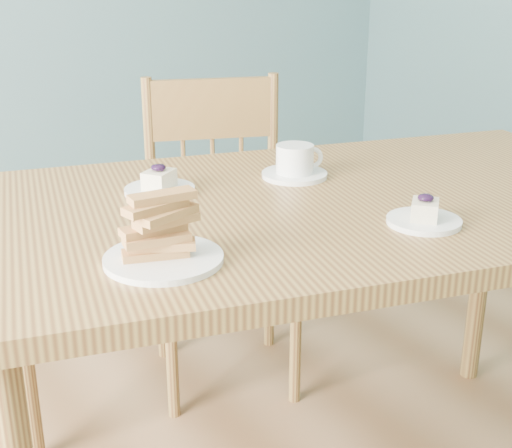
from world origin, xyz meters
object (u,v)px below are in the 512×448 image
object	(u,v)px
cheesecake_plate_far	(159,185)
coffee_cup	(295,163)
dining_table	(331,231)
cheesecake_plate_near	(424,216)
biscotti_plate	(163,239)
dining_chair	(221,233)

from	to	relation	value
cheesecake_plate_far	coffee_cup	distance (m)	0.34
dining_table	cheesecake_plate_near	xyz separation A→B (m)	(0.05, -0.23, 0.10)
coffee_cup	biscotti_plate	distance (m)	0.58
dining_table	coffee_cup	size ratio (longest dim) A/B	10.82
dining_chair	dining_table	bearing A→B (deg)	-77.30
cheesecake_plate_far	biscotti_plate	size ratio (longest dim) A/B	0.75
coffee_cup	dining_table	bearing A→B (deg)	-77.55
cheesecake_plate_far	biscotti_plate	bearing A→B (deg)	-114.98
cheesecake_plate_near	coffee_cup	size ratio (longest dim) A/B	0.94
coffee_cup	cheesecake_plate_far	bearing A→B (deg)	-171.87
dining_table	coffee_cup	bearing A→B (deg)	97.56
cheesecake_plate_far	coffee_cup	xyz separation A→B (m)	(0.33, -0.07, 0.02)
dining_chair	cheesecake_plate_far	distance (m)	0.68
coffee_cup	biscotti_plate	size ratio (longest dim) A/B	0.75
dining_chair	biscotti_plate	bearing A→B (deg)	-104.94
dining_chair	biscotti_plate	size ratio (longest dim) A/B	4.65
dining_table	cheesecake_plate_far	world-z (taller)	cheesecake_plate_far
dining_chair	coffee_cup	size ratio (longest dim) A/B	6.17
dining_table	cheesecake_plate_near	world-z (taller)	cheesecake_plate_near
cheesecake_plate_near	biscotti_plate	size ratio (longest dim) A/B	0.71
dining_table	biscotti_plate	xyz separation A→B (m)	(-0.47, -0.12, 0.13)
dining_chair	coffee_cup	distance (m)	0.62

